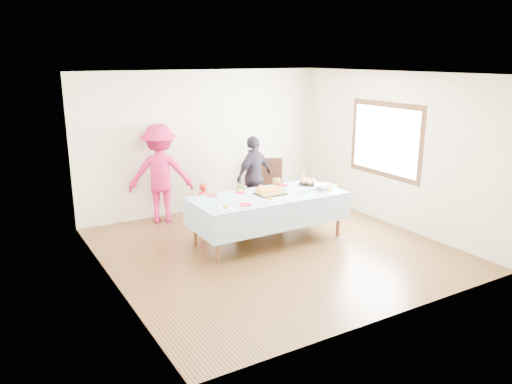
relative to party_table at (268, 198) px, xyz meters
The scene contains 22 objects.
ground 0.81m from the party_table, 109.53° to the right, with size 5.00×5.00×0.00m, color #412412.
room_walls 1.10m from the party_table, 101.25° to the right, with size 5.04×5.04×2.72m.
party_table is the anchor object (origin of this frame).
birthday_cake 0.12m from the party_table, 33.39° to the left, with size 0.47×0.36×0.08m.
rolls_tray 0.99m from the party_table, 13.03° to the left, with size 0.34×0.34×0.10m.
punch_bowl 1.03m from the party_table, 10.26° to the right, with size 0.34×0.34×0.08m, color silver.
party_hat 1.12m from the party_table, 24.32° to the left, with size 0.10×0.10×0.17m, color white.
fork_pile 0.58m from the party_table, 21.33° to the right, with size 0.24×0.18×0.07m, color white, non-canonical shape.
plate_red_far_a 0.91m from the party_table, 151.84° to the left, with size 0.20×0.20×0.01m, color red.
plate_red_far_b 0.49m from the party_table, 131.50° to the left, with size 0.20×0.20×0.01m, color red.
plate_red_far_c 0.42m from the party_table, 76.39° to the left, with size 0.18×0.18×0.01m, color red.
plate_red_far_d 0.66m from the party_table, 34.74° to the left, with size 0.19×0.19×0.01m, color red.
plate_red_near 0.68m from the party_table, 153.22° to the right, with size 0.19×0.19×0.01m, color red.
plate_white_left 1.01m from the party_table, 160.65° to the right, with size 0.21×0.21×0.01m, color white.
plate_white_mid 0.34m from the party_table, 117.16° to the right, with size 0.23×0.23×0.01m, color white.
plate_white_right 1.01m from the party_table, 22.55° to the right, with size 0.24×0.24×0.01m, color white.
dining_chair 1.87m from the party_table, 55.85° to the left, with size 0.57×0.57×0.99m.
toddler_left 1.45m from the party_table, 114.67° to the left, with size 0.28×0.19×0.77m, color red.
toddler_mid 0.66m from the party_table, 108.07° to the left, with size 0.41×0.27×0.84m, color #386521.
toddler_right 0.79m from the party_table, 49.16° to the left, with size 0.43×0.34×0.89m, color tan.
adult_left 2.19m from the party_table, 121.49° to the left, with size 1.15×0.66×1.79m, color #C31853.
adult_right 1.40m from the party_table, 69.19° to the left, with size 0.89×0.37×1.52m, color #2B2432.
Camera 1 is at (-3.98, -6.22, 2.94)m, focal length 35.00 mm.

